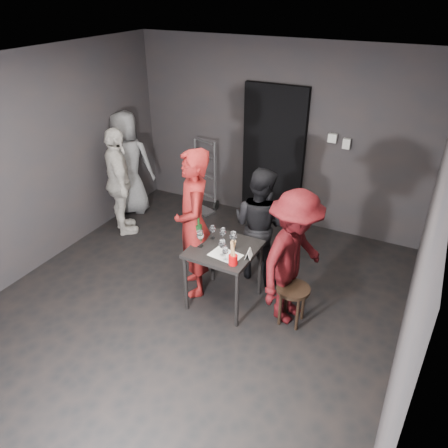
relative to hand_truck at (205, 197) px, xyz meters
The scene contains 26 objects.
floor 2.48m from the hand_truck, 64.07° to the right, with size 4.50×5.00×0.02m, color black.
ceiling 3.51m from the hand_truck, 64.07° to the right, with size 4.50×5.00×0.02m, color silver.
wall_back 1.59m from the hand_truck, 14.21° to the left, with size 4.50×0.04×2.70m, color black.
wall_left 2.76m from the hand_truck, 117.68° to the right, with size 0.04×5.00×2.70m, color black.
wall_right 4.16m from the hand_truck, 33.74° to the right, with size 0.04×5.00×2.70m, color black.
doorway 1.38m from the hand_truck, 11.19° to the left, with size 0.95×0.10×2.10m, color black.
wallbox_upper 2.30m from the hand_truck, ahead, with size 0.12×0.06×0.12m, color #B7B7B2.
wallbox_lower 2.45m from the hand_truck, ahead, with size 0.10×0.06×0.14m, color #B7B7B2.
hand_truck is the anchor object (origin of this frame).
tasting_table 2.46m from the hand_truck, 55.48° to the right, with size 0.72×0.72×0.75m.
stool 2.97m from the hand_truck, 41.87° to the right, with size 0.37×0.37×0.47m.
server_red 2.31m from the hand_truck, 63.79° to the right, with size 0.80×0.52×2.18m, color maroon.
woman_black 2.07m from the hand_truck, 40.91° to the right, with size 0.71×0.39×1.46m, color black.
man_maroon 2.93m from the hand_truck, 41.36° to the right, with size 1.06×0.49×1.63m, color #430A0E.
bystander_cream 1.55m from the hand_truck, 121.37° to the right, with size 1.01×0.48×1.73m, color silver.
bystander_grey 1.39m from the hand_truck, 150.31° to the right, with size 0.89×0.49×1.83m, color gray.
tasting_mat 2.63m from the hand_truck, 55.49° to the right, with size 0.34×0.22×0.00m, color white.
wine_glass_a 2.46m from the hand_truck, 61.66° to the right, with size 0.08×0.08×0.22m, color white, non-canonical shape.
wine_glass_b 2.29m from the hand_truck, 58.07° to the right, with size 0.07×0.07×0.18m, color white, non-canonical shape.
wine_glass_c 2.39m from the hand_truck, 55.35° to the right, with size 0.07×0.07×0.20m, color white, non-canonical shape.
wine_glass_d 2.65m from the hand_truck, 56.19° to the right, with size 0.08×0.08×0.21m, color white, non-canonical shape.
wine_glass_e 2.74m from the hand_truck, 55.82° to the right, with size 0.07×0.07×0.18m, color white, non-canonical shape.
wine_glass_f 2.52m from the hand_truck, 53.06° to the right, with size 0.08×0.08×0.22m, color white, non-canonical shape.
wine_bottle 2.36m from the hand_truck, 62.10° to the right, with size 0.07×0.07×0.31m.
breadstick_cup 2.83m from the hand_truck, 54.34° to the right, with size 0.10×0.10×0.30m.
reserved_card 2.71m from the hand_truck, 50.49° to the right, with size 0.08×0.12×0.09m, color white, non-canonical shape.
Camera 1 is at (2.16, -3.43, 3.37)m, focal length 35.00 mm.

